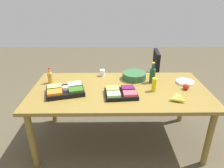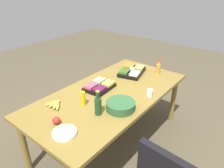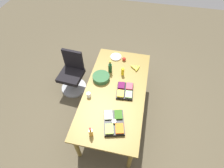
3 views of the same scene
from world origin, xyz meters
TOP-DOWN VIEW (x-y plane):
  - ground_plane at (0.00, 0.00)m, footprint 10.00×10.00m
  - conference_table at (0.00, 0.00)m, footprint 2.12×1.06m
  - fruit_platter at (0.01, -0.17)m, footprint 0.38×0.31m
  - dressing_bottle at (-0.88, 0.18)m, footprint 0.06×0.06m
  - veggie_tray at (-0.63, -0.11)m, footprint 0.48×0.40m
  - apple_red at (0.80, -0.02)m, footprint 0.09×0.09m
  - paper_plate_stack at (0.85, 0.16)m, footprint 0.26×0.26m
  - banana_bunch at (0.61, -0.28)m, footprint 0.17×0.20m
  - paper_cup at (-0.22, 0.42)m, footprint 0.07×0.07m
  - mustard_bottle at (0.40, -0.06)m, footprint 0.06×0.06m
  - wine_bottle at (0.43, 0.19)m, footprint 0.09×0.09m
  - salad_bowl at (0.21, 0.31)m, footprint 0.37×0.37m

SIDE VIEW (x-z plane):
  - ground_plane at x=0.00m, z-range 0.00..0.00m
  - conference_table at x=0.00m, z-range 0.31..1.08m
  - paper_plate_stack at x=0.85m, z-range 0.77..0.80m
  - banana_bunch at x=0.61m, z-range 0.78..0.81m
  - fruit_platter at x=0.01m, z-range 0.77..0.84m
  - veggie_tray at x=-0.63m, z-range 0.76..0.85m
  - apple_red at x=0.80m, z-range 0.77..0.85m
  - salad_bowl at x=0.21m, z-range 0.77..0.86m
  - paper_cup at x=-0.22m, z-range 0.77..0.86m
  - dressing_bottle at x=-0.88m, z-range 0.74..0.95m
  - mustard_bottle at x=0.40m, z-range 0.77..0.93m
  - wine_bottle at x=0.43m, z-range 0.74..1.01m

